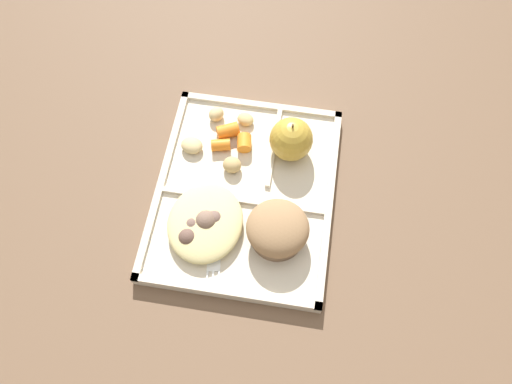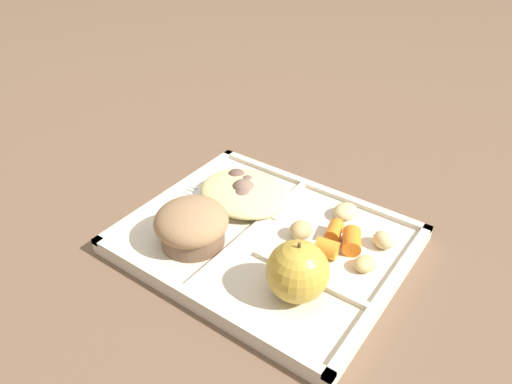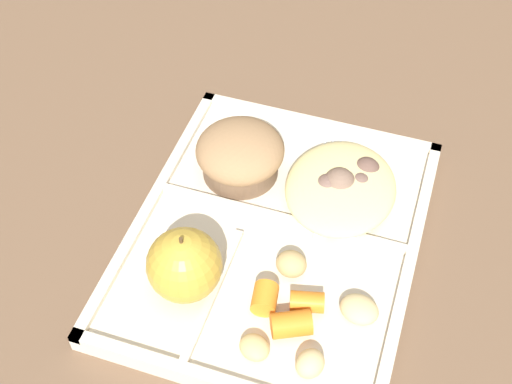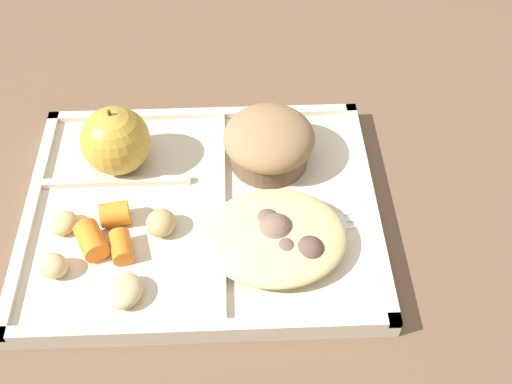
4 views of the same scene
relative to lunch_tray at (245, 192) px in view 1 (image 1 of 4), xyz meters
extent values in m
plane|color=brown|center=(0.00, 0.00, -0.01)|extent=(6.00, 6.00, 0.00)
cube|color=beige|center=(0.00, 0.00, 0.00)|extent=(0.35, 0.29, 0.02)
cube|color=beige|center=(0.00, -0.14, 0.01)|extent=(0.35, 0.01, 0.01)
cube|color=beige|center=(0.00, 0.14, 0.01)|extent=(0.35, 0.01, 0.01)
cube|color=beige|center=(-0.17, 0.00, 0.01)|extent=(0.01, 0.29, 0.01)
cube|color=beige|center=(0.17, 0.00, 0.01)|extent=(0.01, 0.29, 0.01)
cube|color=beige|center=(0.02, 0.00, 0.01)|extent=(0.01, 0.26, 0.01)
cube|color=beige|center=(-0.09, 0.03, 0.01)|extent=(0.15, 0.01, 0.01)
sphere|color=#B79333|center=(-0.09, 0.06, 0.04)|extent=(0.07, 0.07, 0.07)
cylinder|color=#4C381E|center=(-0.09, 0.06, 0.08)|extent=(0.00, 0.00, 0.01)
cylinder|color=brown|center=(0.07, 0.06, 0.02)|extent=(0.08, 0.08, 0.02)
ellipsoid|color=#93704C|center=(0.07, 0.06, 0.04)|extent=(0.10, 0.10, 0.05)
cylinder|color=orange|center=(-0.10, -0.05, 0.02)|extent=(0.04, 0.04, 0.02)
cylinder|color=orange|center=(-0.07, -0.05, 0.02)|extent=(0.03, 0.04, 0.02)
cylinder|color=orange|center=(-0.08, -0.02, 0.02)|extent=(0.03, 0.03, 0.02)
ellipsoid|color=tan|center=(-0.04, -0.03, 0.02)|extent=(0.04, 0.04, 0.02)
ellipsoid|color=tan|center=(-0.07, -0.10, 0.02)|extent=(0.04, 0.04, 0.02)
ellipsoid|color=tan|center=(-0.13, -0.07, 0.02)|extent=(0.04, 0.03, 0.02)
ellipsoid|color=tan|center=(-0.13, -0.02, 0.02)|extent=(0.03, 0.04, 0.02)
ellipsoid|color=#D6C684|center=(0.07, -0.05, 0.02)|extent=(0.14, 0.12, 0.03)
sphere|color=brown|center=(0.07, -0.04, 0.02)|extent=(0.03, 0.03, 0.03)
sphere|color=brown|center=(0.10, -0.07, 0.02)|extent=(0.03, 0.03, 0.03)
sphere|color=brown|center=(0.08, -0.07, 0.02)|extent=(0.03, 0.03, 0.03)
sphere|color=#755B4C|center=(0.07, -0.05, 0.03)|extent=(0.04, 0.04, 0.04)
cube|color=white|center=(0.06, -0.04, 0.01)|extent=(0.11, 0.02, 0.00)
cube|color=white|center=(0.13, -0.03, 0.01)|extent=(0.03, 0.02, 0.00)
cylinder|color=white|center=(0.16, -0.03, 0.01)|extent=(0.02, 0.01, 0.00)
cylinder|color=white|center=(0.16, -0.02, 0.01)|extent=(0.02, 0.01, 0.00)
cylinder|color=white|center=(0.15, -0.01, 0.01)|extent=(0.02, 0.01, 0.00)
camera|label=1|loc=(0.37, 0.08, 0.74)|focal=35.54mm
camera|label=2|loc=(-0.28, 0.41, 0.43)|focal=33.99mm
camera|label=3|loc=(-0.42, -0.12, 0.59)|focal=49.52mm
camera|label=4|loc=(0.04, -0.41, 0.50)|focal=44.26mm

